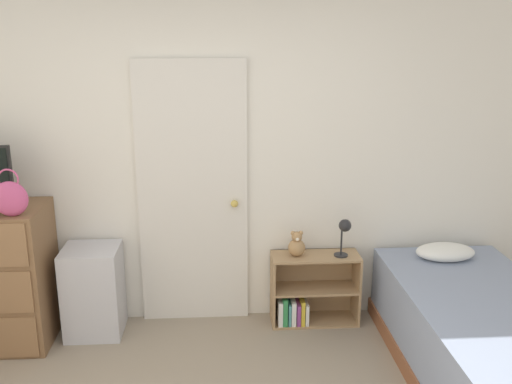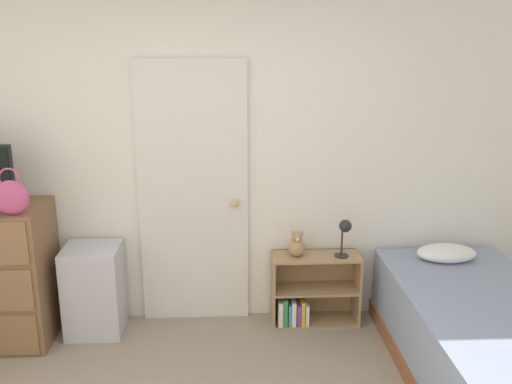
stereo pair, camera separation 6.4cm
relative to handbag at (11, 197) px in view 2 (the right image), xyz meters
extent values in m
cube|color=white|center=(1.32, 0.52, 0.13)|extent=(10.00, 0.06, 2.55)
cube|color=silver|center=(1.17, 0.47, -0.14)|extent=(0.82, 0.04, 2.02)
sphere|color=gold|center=(1.48, 0.42, -0.20)|extent=(0.06, 0.06, 0.06)
ellipsoid|color=#C64C7F|center=(0.00, 0.00, -0.01)|extent=(0.23, 0.09, 0.24)
torus|color=#C64C7F|center=(0.00, 0.00, 0.13)|extent=(0.14, 0.01, 0.14)
cube|color=silver|center=(0.42, 0.28, -0.81)|extent=(0.41, 0.39, 0.67)
cube|color=tan|center=(1.77, 0.34, -0.87)|extent=(0.02, 0.27, 0.55)
cube|color=tan|center=(2.42, 0.34, -0.87)|extent=(0.02, 0.27, 0.55)
cube|color=tan|center=(2.09, 0.34, -1.14)|extent=(0.64, 0.27, 0.02)
cube|color=tan|center=(2.09, 0.34, -0.87)|extent=(0.64, 0.27, 0.02)
cube|color=tan|center=(2.09, 0.34, -0.60)|extent=(0.64, 0.27, 0.02)
cube|color=tan|center=(2.09, 0.47, -0.87)|extent=(0.67, 0.01, 0.55)
cube|color=white|center=(1.82, 0.29, -1.03)|extent=(0.03, 0.15, 0.20)
cube|color=#338C4C|center=(1.85, 0.29, -1.02)|extent=(0.04, 0.15, 0.22)
cube|color=teal|center=(1.89, 0.29, -1.04)|extent=(0.02, 0.16, 0.17)
cube|color=white|center=(1.92, 0.29, -1.03)|extent=(0.03, 0.16, 0.19)
cube|color=#8C3F8C|center=(1.96, 0.30, -1.04)|extent=(0.03, 0.18, 0.17)
cube|color=gold|center=(1.99, 0.32, -1.03)|extent=(0.03, 0.21, 0.20)
cube|color=white|center=(2.02, 0.31, -1.04)|extent=(0.02, 0.20, 0.17)
sphere|color=tan|center=(1.95, 0.34, -0.53)|extent=(0.13, 0.13, 0.13)
sphere|color=tan|center=(1.95, 0.34, -0.44)|extent=(0.08, 0.08, 0.08)
sphere|color=silver|center=(1.95, 0.30, -0.45)|extent=(0.03, 0.03, 0.03)
sphere|color=tan|center=(1.92, 0.34, -0.41)|extent=(0.03, 0.03, 0.03)
sphere|color=tan|center=(1.98, 0.34, -0.41)|extent=(0.03, 0.03, 0.03)
cylinder|color=#262628|center=(2.28, 0.31, -0.58)|extent=(0.11, 0.11, 0.01)
cylinder|color=#262628|center=(2.28, 0.31, -0.47)|extent=(0.01, 0.01, 0.21)
sphere|color=#262628|center=(2.30, 0.30, -0.34)|extent=(0.09, 0.09, 0.09)
cube|color=brown|center=(3.05, -0.48, -1.09)|extent=(0.98, 1.90, 0.12)
cube|color=#8C99B2|center=(3.05, -0.48, -0.81)|extent=(0.95, 1.84, 0.44)
ellipsoid|color=white|center=(3.05, 0.20, -0.54)|extent=(0.44, 0.28, 0.12)
camera|label=1|loc=(1.37, -3.68, 1.04)|focal=40.00mm
camera|label=2|loc=(1.44, -3.68, 1.04)|focal=40.00mm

